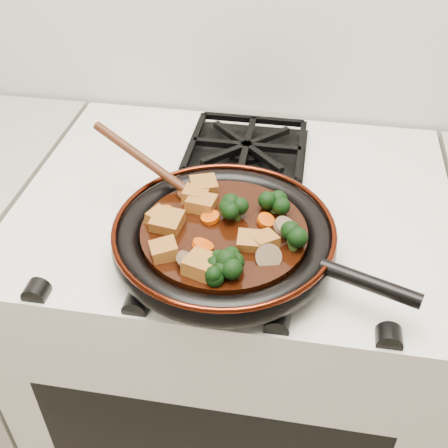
# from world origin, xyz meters

# --- Properties ---
(stove) EXTENTS (0.76, 0.60, 0.90)m
(stove) POSITION_xyz_m (0.00, 1.69, 0.45)
(stove) COLOR silver
(stove) RESTS_ON ground
(burner_grate_front) EXTENTS (0.23, 0.23, 0.03)m
(burner_grate_front) POSITION_xyz_m (0.00, 1.55, 0.91)
(burner_grate_front) COLOR black
(burner_grate_front) RESTS_ON stove
(burner_grate_back) EXTENTS (0.23, 0.23, 0.03)m
(burner_grate_back) POSITION_xyz_m (0.00, 1.83, 0.91)
(burner_grate_back) COLOR black
(burner_grate_back) RESTS_ON stove
(skillet) EXTENTS (0.45, 0.34, 0.05)m
(skillet) POSITION_xyz_m (0.01, 1.53, 0.94)
(skillet) COLOR black
(skillet) RESTS_ON burner_grate_front
(braising_sauce) EXTENTS (0.25, 0.25, 0.02)m
(braising_sauce) POSITION_xyz_m (0.01, 1.53, 0.95)
(braising_sauce) COLOR black
(braising_sauce) RESTS_ON skillet
(tofu_cube_0) EXTENTS (0.05, 0.05, 0.03)m
(tofu_cube_0) POSITION_xyz_m (-0.04, 1.58, 0.97)
(tofu_cube_0) COLOR #915921
(tofu_cube_0) RESTS_ON braising_sauce
(tofu_cube_1) EXTENTS (0.05, 0.05, 0.02)m
(tofu_cube_1) POSITION_xyz_m (-0.04, 1.63, 0.97)
(tofu_cube_1) COLOR #915921
(tofu_cube_1) RESTS_ON braising_sauce
(tofu_cube_2) EXTENTS (0.05, 0.06, 0.03)m
(tofu_cube_2) POSITION_xyz_m (-0.01, 1.44, 0.97)
(tofu_cube_2) COLOR #915921
(tofu_cube_2) RESTS_ON braising_sauce
(tofu_cube_3) EXTENTS (0.05, 0.05, 0.03)m
(tofu_cube_3) POSITION_xyz_m (-0.07, 1.46, 0.97)
(tofu_cube_3) COLOR #915921
(tofu_cube_3) RESTS_ON braising_sauce
(tofu_cube_4) EXTENTS (0.04, 0.04, 0.02)m
(tofu_cube_4) POSITION_xyz_m (0.05, 1.50, 0.97)
(tofu_cube_4) COLOR #915921
(tofu_cube_4) RESTS_ON braising_sauce
(tofu_cube_5) EXTENTS (0.05, 0.05, 0.02)m
(tofu_cube_5) POSITION_xyz_m (0.07, 1.51, 0.97)
(tofu_cube_5) COLOR #915921
(tofu_cube_5) RESTS_ON braising_sauce
(tofu_cube_6) EXTENTS (0.04, 0.04, 0.03)m
(tofu_cube_6) POSITION_xyz_m (-0.09, 1.54, 0.97)
(tofu_cube_6) COLOR #915921
(tofu_cube_6) RESTS_ON braising_sauce
(tofu_cube_7) EXTENTS (0.05, 0.05, 0.03)m
(tofu_cube_7) POSITION_xyz_m (-0.08, 1.52, 0.97)
(tofu_cube_7) COLOR #915921
(tofu_cube_7) RESTS_ON braising_sauce
(tofu_cube_8) EXTENTS (0.04, 0.04, 0.03)m
(tofu_cube_8) POSITION_xyz_m (-0.05, 1.60, 0.97)
(tofu_cube_8) COLOR #915921
(tofu_cube_8) RESTS_ON braising_sauce
(broccoli_floret_0) EXTENTS (0.07, 0.07, 0.06)m
(broccoli_floret_0) POSITION_xyz_m (0.02, 1.56, 0.97)
(broccoli_floret_0) COLOR black
(broccoli_floret_0) RESTS_ON braising_sauce
(broccoli_floret_1) EXTENTS (0.09, 0.08, 0.07)m
(broccoli_floret_1) POSITION_xyz_m (0.08, 1.59, 0.97)
(broccoli_floret_1) COLOR black
(broccoli_floret_1) RESTS_ON braising_sauce
(broccoli_floret_2) EXTENTS (0.09, 0.09, 0.06)m
(broccoli_floret_2) POSITION_xyz_m (0.02, 1.46, 0.97)
(broccoli_floret_2) COLOR black
(broccoli_floret_2) RESTS_ON braising_sauce
(broccoli_floret_3) EXTENTS (0.09, 0.09, 0.08)m
(broccoli_floret_3) POSITION_xyz_m (0.11, 1.51, 0.97)
(broccoli_floret_3) COLOR black
(broccoli_floret_3) RESTS_ON braising_sauce
(broccoli_floret_4) EXTENTS (0.08, 0.07, 0.06)m
(broccoli_floret_4) POSITION_xyz_m (0.02, 1.43, 0.97)
(broccoli_floret_4) COLOR black
(broccoli_floret_4) RESTS_ON braising_sauce
(broccoli_floret_5) EXTENTS (0.07, 0.07, 0.07)m
(broccoli_floret_5) POSITION_xyz_m (0.03, 1.44, 0.97)
(broccoli_floret_5) COLOR black
(broccoli_floret_5) RESTS_ON braising_sauce
(carrot_coin_0) EXTENTS (0.03, 0.03, 0.02)m
(carrot_coin_0) POSITION_xyz_m (0.07, 1.56, 0.96)
(carrot_coin_0) COLOR #C64205
(carrot_coin_0) RESTS_ON braising_sauce
(carrot_coin_1) EXTENTS (0.03, 0.03, 0.01)m
(carrot_coin_1) POSITION_xyz_m (-0.02, 1.55, 0.96)
(carrot_coin_1) COLOR #C64205
(carrot_coin_1) RESTS_ON braising_sauce
(carrot_coin_2) EXTENTS (0.03, 0.03, 0.02)m
(carrot_coin_2) POSITION_xyz_m (-0.02, 1.49, 0.96)
(carrot_coin_2) COLOR #C64205
(carrot_coin_2) RESTS_ON braising_sauce
(carrot_coin_3) EXTENTS (0.03, 0.03, 0.02)m
(carrot_coin_3) POSITION_xyz_m (-0.09, 1.55, 0.96)
(carrot_coin_3) COLOR #C64205
(carrot_coin_3) RESTS_ON braising_sauce
(mushroom_slice_0) EXTENTS (0.04, 0.04, 0.03)m
(mushroom_slice_0) POSITION_xyz_m (0.10, 1.54, 0.97)
(mushroom_slice_0) COLOR brown
(mushroom_slice_0) RESTS_ON braising_sauce
(mushroom_slice_1) EXTENTS (0.04, 0.04, 0.03)m
(mushroom_slice_1) POSITION_xyz_m (0.08, 1.48, 0.97)
(mushroom_slice_1) COLOR brown
(mushroom_slice_1) RESTS_ON braising_sauce
(mushroom_slice_2) EXTENTS (0.04, 0.04, 0.02)m
(mushroom_slice_2) POSITION_xyz_m (0.03, 1.44, 0.97)
(mushroom_slice_2) COLOR brown
(mushroom_slice_2) RESTS_ON braising_sauce
(mushroom_slice_3) EXTENTS (0.04, 0.04, 0.03)m
(mushroom_slice_3) POSITION_xyz_m (-0.03, 1.45, 0.97)
(mushroom_slice_3) COLOR brown
(mushroom_slice_3) RESTS_ON braising_sauce
(mushroom_slice_4) EXTENTS (0.05, 0.05, 0.02)m
(mushroom_slice_4) POSITION_xyz_m (-0.06, 1.60, 0.97)
(mushroom_slice_4) COLOR brown
(mushroom_slice_4) RESTS_ON braising_sauce
(wooden_spoon) EXTENTS (0.13, 0.07, 0.20)m
(wooden_spoon) POSITION_xyz_m (-0.10, 1.62, 0.98)
(wooden_spoon) COLOR #411E0E
(wooden_spoon) RESTS_ON braising_sauce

